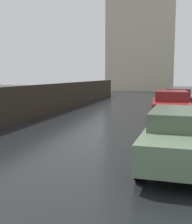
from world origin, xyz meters
name	(u,v)px	position (x,y,z in m)	size (l,w,h in m)	color
car_maroon_mid_road	(177,99)	(2.78, 17.65, 0.71)	(1.87, 4.43, 1.36)	maroon
car_red_far_ahead	(171,105)	(2.47, 12.54, 0.77)	(1.94, 4.02, 1.46)	maroon
car_green_behind_camera	(180,135)	(2.79, 5.73, 0.71)	(1.82, 4.57, 1.33)	slate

